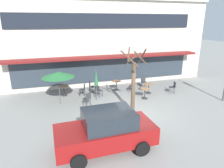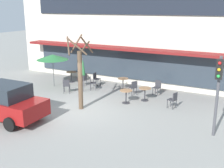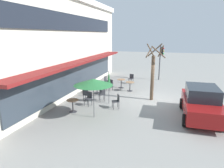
{
  "view_description": "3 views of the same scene",
  "coord_description": "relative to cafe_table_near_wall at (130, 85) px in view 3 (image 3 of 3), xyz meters",
  "views": [
    {
      "loc": [
        -4.38,
        -9.85,
        5.3
      ],
      "look_at": [
        -0.45,
        2.98,
        1.05
      ],
      "focal_mm": 32.0,
      "sensor_mm": 36.0,
      "label": 1
    },
    {
      "loc": [
        8.1,
        -11.42,
        5.28
      ],
      "look_at": [
        0.54,
        2.75,
        0.82
      ],
      "focal_mm": 45.0,
      "sensor_mm": 36.0,
      "label": 2
    },
    {
      "loc": [
        -13.69,
        -0.98,
        4.48
      ],
      "look_at": [
        -0.25,
        3.09,
        1.0
      ],
      "focal_mm": 32.0,
      "sensor_mm": 36.0,
      "label": 3
    }
  ],
  "objects": [
    {
      "name": "street_tree",
      "position": [
        -1.74,
        -1.94,
        1.36
      ],
      "size": [
        1.48,
        1.33,
        3.92
      ],
      "color": "brown",
      "rests_on": "ground"
    },
    {
      "name": "cafe_table_streetside",
      "position": [
        0.76,
        0.93,
        0.0
      ],
      "size": [
        0.7,
        0.7,
        0.76
      ],
      "color": "#333338",
      "rests_on": "ground"
    },
    {
      "name": "cafe_chair_5",
      "position": [
        -3.07,
        1.31,
        0.01
      ],
      "size": [
        0.55,
        0.55,
        0.89
      ],
      "color": "#333338",
      "rests_on": "ground"
    },
    {
      "name": "traffic_light_pole",
      "position": [
        5.02,
        -2.06,
        1.78
      ],
      "size": [
        0.26,
        0.44,
        3.4
      ],
      "color": "#47474C",
      "rests_on": "ground"
    },
    {
      "name": "patio_umbrella_cream_folded",
      "position": [
        -3.35,
        0.73,
        1.11
      ],
      "size": [
        0.28,
        0.28,
        2.2
      ],
      "color": "#4C4C51",
      "rests_on": "ground"
    },
    {
      "name": "parked_sedan",
      "position": [
        -4.18,
        -4.82,
        0.36
      ],
      "size": [
        4.24,
        2.09,
        1.76
      ],
      "color": "maroon",
      "rests_on": "ground"
    },
    {
      "name": "cafe_chair_4",
      "position": [
        -0.25,
        1.59,
        0.01
      ],
      "size": [
        0.56,
        0.56,
        0.89
      ],
      "color": "#333338",
      "rests_on": "ground"
    },
    {
      "name": "cafe_chair_0",
      "position": [
        2.57,
        0.43,
        0.01
      ],
      "size": [
        0.49,
        0.49,
        0.89
      ],
      "color": "#333338",
      "rests_on": "ground"
    },
    {
      "name": "cafe_chair_2",
      "position": [
        -3.4,
        2.35,
        0.01
      ],
      "size": [
        0.4,
        0.4,
        0.89
      ],
      "color": "#333338",
      "rests_on": "ground"
    },
    {
      "name": "cafe_table_by_tree",
      "position": [
        -5.45,
        2.3,
        0.0
      ],
      "size": [
        0.7,
        0.7,
        0.76
      ],
      "color": "#333338",
      "rests_on": "ground"
    },
    {
      "name": "patio_umbrella_green_folded",
      "position": [
        -5.81,
        0.81,
        1.51
      ],
      "size": [
        2.1,
        2.1,
        2.2
      ],
      "color": "#4C4C51",
      "rests_on": "ground"
    },
    {
      "name": "cafe_table_mid_patio",
      "position": [
        -1.33,
        2.35,
        0.0
      ],
      "size": [
        0.7,
        0.7,
        0.76
      ],
      "color": "#333338",
      "rests_on": "ground"
    },
    {
      "name": "building_facade",
      "position": [
        -1.74,
        7.8,
        3.17
      ],
      "size": [
        18.6,
        9.1,
        7.37
      ],
      "color": "beige",
      "rests_on": "ground"
    },
    {
      "name": "cafe_table_near_wall",
      "position": [
        0.0,
        0.0,
        0.0
      ],
      "size": [
        0.7,
        0.7,
        0.76
      ],
      "color": "#333338",
      "rests_on": "ground"
    },
    {
      "name": "ground_plane",
      "position": [
        -1.74,
        -2.17,
        -0.52
      ],
      "size": [
        80.0,
        80.0,
        0.0
      ],
      "primitive_type": "plane",
      "color": "gray"
    },
    {
      "name": "cafe_chair_6",
      "position": [
        -4.1,
        1.86,
        0.01
      ],
      "size": [
        0.5,
        0.5,
        0.89
      ],
      "color": "#333338",
      "rests_on": "ground"
    },
    {
      "name": "cafe_chair_3",
      "position": [
        -4.12,
        -0.03,
        0.01
      ],
      "size": [
        0.55,
        0.55,
        0.89
      ],
      "color": "#333338",
      "rests_on": "ground"
    },
    {
      "name": "cafe_chair_1",
      "position": [
        1.01,
        2.35,
        0.01
      ],
      "size": [
        0.46,
        0.46,
        0.89
      ],
      "color": "#333338",
      "rests_on": "ground"
    }
  ]
}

